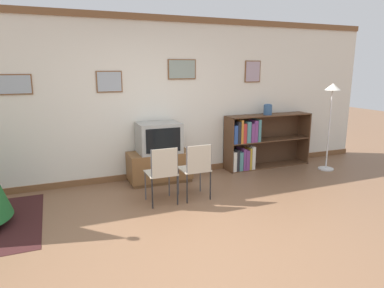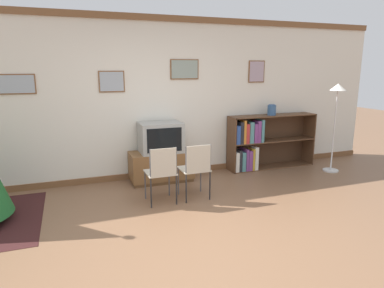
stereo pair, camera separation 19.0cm
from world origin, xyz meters
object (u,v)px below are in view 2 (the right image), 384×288
(folding_chair_right, at_px, (196,168))
(bookshelf, at_px, (257,143))
(tv_console, at_px, (161,166))
(vase, at_px, (272,110))
(standing_lamp, at_px, (336,105))
(television, at_px, (161,137))
(folding_chair_left, at_px, (162,171))

(folding_chair_right, bearing_deg, bookshelf, 33.24)
(tv_console, relative_size, vase, 5.22)
(bookshelf, distance_m, standing_lamp, 1.55)
(standing_lamp, bearing_deg, tv_console, 170.07)
(television, bearing_deg, folding_chair_right, -75.59)
(folding_chair_right, bearing_deg, folding_chair_left, 180.00)
(bookshelf, bearing_deg, tv_console, -177.66)
(television, bearing_deg, bookshelf, 2.42)
(tv_console, distance_m, vase, 2.31)
(standing_lamp, bearing_deg, bookshelf, 153.21)
(folding_chair_right, bearing_deg, television, 104.41)
(folding_chair_left, relative_size, vase, 4.16)
(tv_console, bearing_deg, television, -90.00)
(folding_chair_left, height_order, bookshelf, bookshelf)
(television, height_order, folding_chair_right, television)
(television, xyz_separation_m, bookshelf, (1.86, 0.08, -0.25))
(standing_lamp, bearing_deg, vase, 146.95)
(folding_chair_left, bearing_deg, television, 75.59)
(tv_console, xyz_separation_m, vase, (2.15, 0.07, 0.85))
(tv_console, height_order, bookshelf, bookshelf)
(folding_chair_left, distance_m, standing_lamp, 3.45)
(folding_chair_left, bearing_deg, bookshelf, 26.55)
(folding_chair_right, relative_size, vase, 4.16)
(tv_console, distance_m, bookshelf, 1.88)
(folding_chair_right, xyz_separation_m, standing_lamp, (2.83, 0.44, 0.75))
(bookshelf, bearing_deg, standing_lamp, -26.79)
(folding_chair_left, relative_size, folding_chair_right, 1.00)
(folding_chair_left, xyz_separation_m, vase, (2.40, 1.05, 0.63))
(folding_chair_left, xyz_separation_m, folding_chair_right, (0.50, 0.00, 0.00))
(bookshelf, relative_size, standing_lamp, 1.08)
(folding_chair_right, relative_size, standing_lamp, 0.51)
(television, xyz_separation_m, folding_chair_left, (-0.25, -0.98, -0.27))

